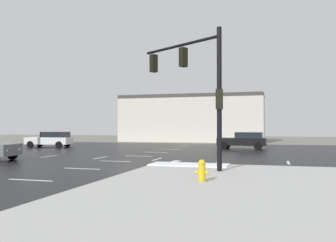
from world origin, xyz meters
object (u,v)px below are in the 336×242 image
(sedan_black, at_px, (244,140))
(sedan_white, at_px, (51,139))
(fire_hydrant, at_px, (202,171))
(traffic_signal_mast, at_px, (197,79))

(sedan_black, bearing_deg, sedan_white, 11.95)
(sedan_white, bearing_deg, sedan_black, -177.01)
(fire_hydrant, bearing_deg, sedan_black, 90.32)
(traffic_signal_mast, xyz_separation_m, sedan_white, (-18.08, 14.98, -3.54))
(traffic_signal_mast, relative_size, sedan_black, 1.39)
(sedan_black, relative_size, sedan_white, 0.99)
(sedan_white, bearing_deg, fire_hydrant, 129.22)
(sedan_black, xyz_separation_m, sedan_white, (-18.94, -2.97, 0.00))
(fire_hydrant, distance_m, sedan_white, 26.88)
(fire_hydrant, relative_size, sedan_white, 0.17)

